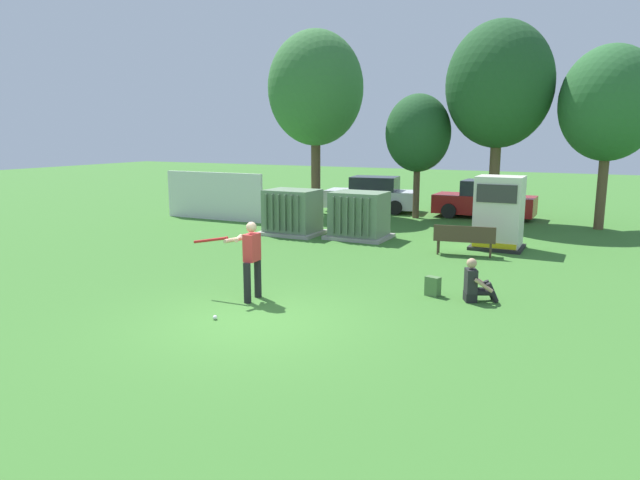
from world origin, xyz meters
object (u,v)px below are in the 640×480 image
at_px(generator_enclosure, 499,213).
at_px(parked_car_leftmost, 372,195).
at_px(sports_ball, 215,317).
at_px(seated_spectator, 475,284).
at_px(backpack, 433,286).
at_px(parked_car_left_of_center, 485,200).
at_px(batter, 250,256).
at_px(transformer_mid_west, 359,216).
at_px(park_bench, 464,238).
at_px(transformer_west, 292,213).

bearing_deg(generator_enclosure, parked_car_leftmost, 136.41).
bearing_deg(sports_ball, generator_enclosure, 69.13).
distance_m(sports_ball, seated_spectator, 5.61).
height_order(backpack, parked_car_left_of_center, parked_car_left_of_center).
relative_size(batter, seated_spectator, 1.81).
relative_size(transformer_mid_west, batter, 1.21).
distance_m(park_bench, seated_spectator, 4.81).
distance_m(sports_ball, backpack, 4.93).
bearing_deg(batter, transformer_west, 112.94).
xyz_separation_m(transformer_west, parked_car_left_of_center, (5.44, 7.28, -0.04)).
distance_m(transformer_mid_west, seated_spectator, 7.89).
height_order(park_bench, sports_ball, park_bench).
xyz_separation_m(batter, sports_ball, (0.14, -1.48, -0.93)).
bearing_deg(generator_enclosure, sports_ball, -110.87).
bearing_deg(transformer_west, batter, -67.06).
bearing_deg(transformer_mid_west, park_bench, -17.93).
bearing_deg(backpack, batter, -149.05).
bearing_deg(backpack, parked_car_left_of_center, 95.86).
xyz_separation_m(sports_ball, backpack, (3.38, 3.59, 0.17)).
distance_m(batter, backpack, 4.17).
distance_m(generator_enclosure, seated_spectator, 6.27).
relative_size(parked_car_leftmost, parked_car_left_of_center, 1.05).
relative_size(seated_spectator, parked_car_leftmost, 0.22).
height_order(sports_ball, parked_car_leftmost, parked_car_leftmost).
relative_size(transformer_west, park_bench, 1.14).
xyz_separation_m(batter, backpack, (3.51, 2.11, -0.76)).
height_order(transformer_mid_west, seated_spectator, transformer_mid_west).
distance_m(backpack, parked_car_leftmost, 14.26).
relative_size(seated_spectator, backpack, 2.19).
distance_m(transformer_west, generator_enclosure, 7.15).
bearing_deg(generator_enclosure, backpack, -93.26).
relative_size(transformer_mid_west, parked_car_leftmost, 0.48).
bearing_deg(sports_ball, transformer_mid_west, 95.49).
xyz_separation_m(sports_ball, seated_spectator, (4.31, 3.57, 0.33)).
distance_m(batter, parked_car_left_of_center, 15.11).
relative_size(transformer_west, transformer_mid_west, 1.00).
bearing_deg(transformer_west, park_bench, -8.39).
bearing_deg(seated_spectator, sports_ball, -140.33).
distance_m(generator_enclosure, backpack, 6.26).
xyz_separation_m(transformer_west, transformer_mid_west, (2.48, 0.33, 0.00)).
xyz_separation_m(park_bench, backpack, (0.35, -4.62, -0.32)).
bearing_deg(batter, park_bench, 64.80).
relative_size(sports_ball, seated_spectator, 0.09).
bearing_deg(transformer_west, transformer_mid_west, 7.55).
relative_size(park_bench, parked_car_leftmost, 0.42).
bearing_deg(parked_car_leftmost, backpack, -62.96).
relative_size(park_bench, seated_spectator, 1.91).
relative_size(transformer_west, batter, 1.21).
bearing_deg(generator_enclosure, park_bench, -114.09).
bearing_deg(backpack, transformer_west, 140.56).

